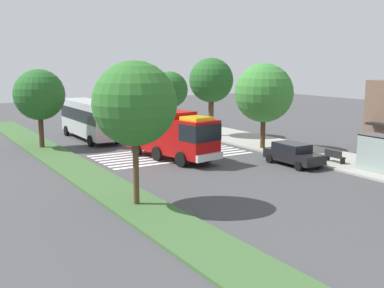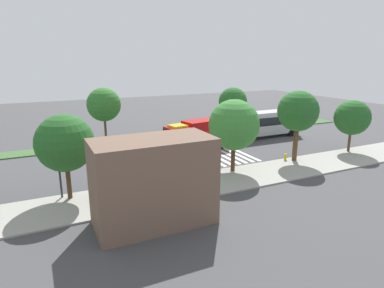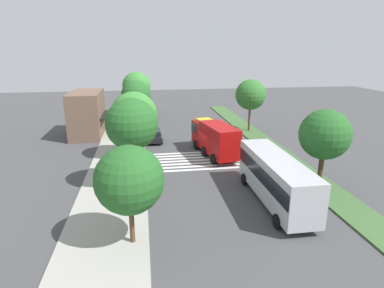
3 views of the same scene
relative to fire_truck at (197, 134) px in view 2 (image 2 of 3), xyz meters
name	(u,v)px [view 2 (image 2 of 3)]	position (x,y,z in m)	size (l,w,h in m)	color
ground_plane	(200,152)	(-0.01, 0.90, -2.07)	(120.00, 120.00, 0.00)	#424244
sidewalk	(245,176)	(-0.01, 10.51, -2.00)	(60.00, 5.63, 0.14)	#9E9B93
median_strip	(174,137)	(-0.01, -7.41, -2.00)	(60.00, 3.00, 0.14)	#3D6033
crosswalk	(213,150)	(-1.74, 0.90, -2.07)	(5.85, 12.25, 0.01)	silver
fire_truck	(197,134)	(0.00, 0.00, 0.00)	(9.03, 3.98, 3.73)	#A50C0C
parked_car_west	(168,166)	(6.36, 6.50, -1.24)	(4.59, 2.13, 1.60)	black
transit_bus	(267,122)	(-12.29, -2.17, 0.10)	(10.44, 2.88, 3.69)	#B2B2B7
bus_stop_shelter	(121,173)	(11.70, 9.34, -0.19)	(3.50, 1.40, 2.46)	#4C4C51
bench_near_shelter	(166,180)	(7.70, 9.32, -1.48)	(1.60, 0.50, 0.90)	black
street_lamp	(57,151)	(16.35, 8.30, 1.95)	(0.36, 0.36, 6.63)	#2D2D30
storefront_building	(154,182)	(10.87, 15.33, 0.94)	(8.05, 4.82, 6.03)	brown
sidewalk_tree_far_west	(352,118)	(-16.24, 8.70, 2.19)	(4.14, 4.14, 6.20)	#513823
sidewalk_tree_west	(298,111)	(-7.72, 8.70, 3.51)	(4.35, 4.35, 7.67)	#513823
sidewalk_tree_center	(234,125)	(0.29, 8.70, 2.73)	(4.97, 4.97, 7.17)	#47301E
sidewalk_tree_east	(65,143)	(15.77, 8.70, 2.64)	(4.52, 4.52, 6.85)	#47301E
median_tree_far_west	(233,102)	(-9.81, -7.41, 2.57)	(4.31, 4.31, 6.68)	#47301E
median_tree_west	(104,105)	(9.58, -7.41, 3.26)	(4.30, 4.30, 7.36)	#513823
fire_hydrant	(285,157)	(-6.90, 8.20, -1.58)	(0.28, 0.28, 0.70)	gold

